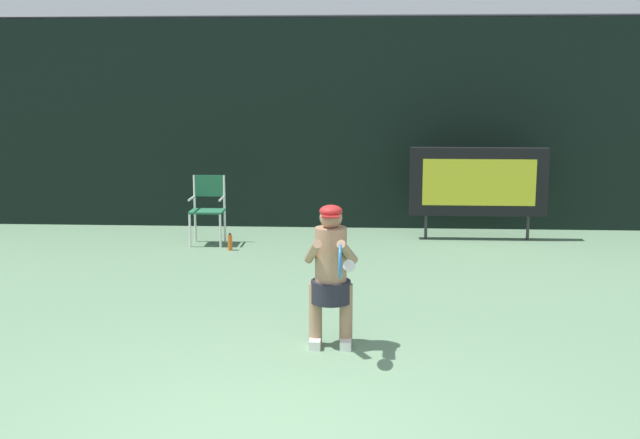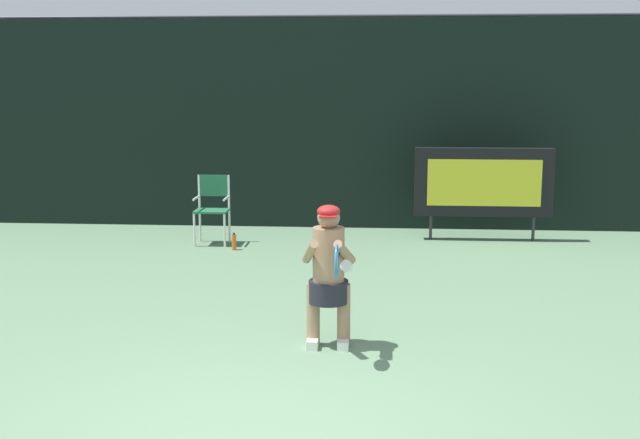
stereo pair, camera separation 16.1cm
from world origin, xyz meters
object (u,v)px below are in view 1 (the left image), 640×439
Objects in this scene: scoreboard at (478,182)px; umpire_chair at (208,205)px; tennis_racket at (340,261)px; tennis_player at (331,272)px; water_bottle at (230,242)px.

scoreboard reaches higher than umpire_chair.
tennis_racket is at bearing -109.36° from scoreboard.
tennis_player is (2.15, -4.77, 0.13)m from umpire_chair.
umpire_chair is at bearing 114.22° from tennis_player.
tennis_player is (1.73, -4.30, 0.63)m from water_bottle.
water_bottle is at bearing 122.96° from tennis_racket.
scoreboard is at bearing 82.72° from tennis_racket.
water_bottle is at bearing -164.95° from scoreboard.
tennis_racket is (-2.05, -5.84, 0.03)m from scoreboard.
scoreboard is 4.36m from umpire_chair.
tennis_racket is at bearing -78.06° from tennis_player.
scoreboard reaches higher than tennis_racket.
scoreboard reaches higher than water_bottle.
water_bottle is 4.68m from tennis_player.
umpire_chair is 5.24m from tennis_player.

